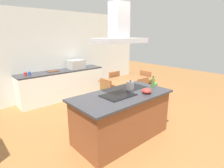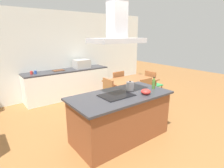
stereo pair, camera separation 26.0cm
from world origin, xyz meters
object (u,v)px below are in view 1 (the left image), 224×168
object	(u,v)px
olive_oil_bottle	(153,83)
coffee_mug_red	(25,74)
chair_facing_island	(146,93)
range_hood	(119,27)
dining_table	(127,82)
mixing_bowl	(147,91)
countertop_microwave	(76,64)
coffee_mug_blue	(29,73)
chair_at_right_end	(147,82)
tea_kettle	(130,86)
chair_facing_back_wall	(112,83)
cutting_board	(53,71)
cooktop	(118,95)
chair_at_left_end	(102,94)

from	to	relation	value
olive_oil_bottle	coffee_mug_red	world-z (taller)	olive_oil_bottle
chair_facing_island	range_hood	distance (m)	2.21
dining_table	mixing_bowl	bearing A→B (deg)	-124.15
countertop_microwave	range_hood	distance (m)	3.18
coffee_mug_blue	chair_at_right_end	world-z (taller)	coffee_mug_blue
coffee_mug_red	chair_at_right_end	distance (m)	3.61
coffee_mug_red	dining_table	size ratio (longest dim) A/B	0.06
chair_facing_island	olive_oil_bottle	bearing A→B (deg)	-132.89
mixing_bowl	chair_facing_island	size ratio (longest dim) A/B	0.21
tea_kettle	chair_facing_island	bearing A→B (deg)	20.94
dining_table	chair_facing_island	world-z (taller)	chair_facing_island
chair_facing_island	range_hood	bearing A→B (deg)	-161.35
tea_kettle	chair_facing_back_wall	xyz separation A→B (m)	(1.03, 1.72, -0.48)
mixing_bowl	coffee_mug_blue	xyz separation A→B (m)	(-1.14, 3.16, -0.01)
coffee_mug_red	cutting_board	world-z (taller)	coffee_mug_red
cutting_board	chair_facing_island	size ratio (longest dim) A/B	0.38
cutting_board	countertop_microwave	bearing A→B (deg)	-3.62
chair_facing_back_wall	olive_oil_bottle	bearing A→B (deg)	-106.28
cooktop	chair_at_right_end	world-z (taller)	cooktop
cutting_board	olive_oil_bottle	bearing A→B (deg)	-74.39
olive_oil_bottle	coffee_mug_red	bearing A→B (deg)	118.79
cooktop	coffee_mug_blue	bearing A→B (deg)	102.81
olive_oil_bottle	range_hood	xyz separation A→B (m)	(-0.89, 0.12, 1.10)
coffee_mug_blue	range_hood	distance (m)	3.18
dining_table	range_hood	world-z (taller)	range_hood
coffee_mug_red	cutting_board	size ratio (longest dim) A/B	0.26
cooktop	cutting_board	xyz separation A→B (m)	(0.04, 2.93, 0.00)
cooktop	chair_at_right_end	bearing A→B (deg)	26.00
tea_kettle	chair_facing_island	world-z (taller)	tea_kettle
mixing_bowl	chair_at_right_end	xyz separation A→B (m)	(1.89, 1.43, -0.44)
chair_facing_back_wall	tea_kettle	bearing A→B (deg)	-120.84
olive_oil_bottle	chair_facing_island	xyz separation A→B (m)	(0.57, 0.61, -0.50)
chair_facing_back_wall	coffee_mug_blue	bearing A→B (deg)	153.20
countertop_microwave	cutting_board	size ratio (longest dim) A/B	1.47
chair_at_right_end	range_hood	world-z (taller)	range_hood
dining_table	cooktop	bearing A→B (deg)	-141.56
tea_kettle	mixing_bowl	world-z (taller)	tea_kettle
cooktop	chair_facing_island	size ratio (longest dim) A/B	0.67
tea_kettle	cutting_board	world-z (taller)	tea_kettle
countertop_microwave	coffee_mug_red	distance (m)	1.59
tea_kettle	cooktop	bearing A→B (deg)	-167.12
cutting_board	chair_facing_back_wall	size ratio (longest dim) A/B	0.38
cooktop	range_hood	world-z (taller)	range_hood
tea_kettle	dining_table	xyz separation A→B (m)	(1.03, 1.06, -0.32)
cooktop	chair_at_left_end	xyz separation A→B (m)	(0.54, 1.16, -0.40)
range_hood	chair_at_right_end	bearing A→B (deg)	26.00
countertop_microwave	chair_at_right_end	size ratio (longest dim) A/B	0.56
chair_at_left_end	chair_at_right_end	bearing A→B (deg)	0.00
countertop_microwave	dining_table	world-z (taller)	countertop_microwave
coffee_mug_red	coffee_mug_blue	size ratio (longest dim) A/B	1.00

